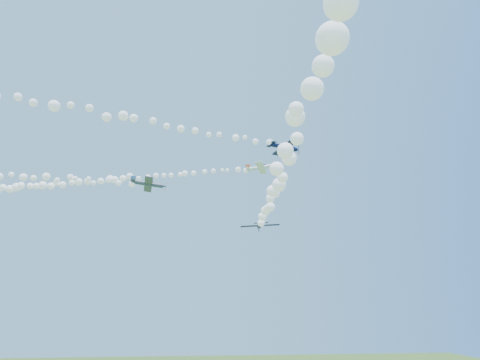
{
  "coord_description": "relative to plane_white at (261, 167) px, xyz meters",
  "views": [
    {
      "loc": [
        -2.65,
        -82.5,
        22.21
      ],
      "look_at": [
        5.8,
        -6.24,
        46.72
      ],
      "focal_mm": 30.0,
      "sensor_mm": 36.0,
      "label": 1
    }
  ],
  "objects": [
    {
      "name": "plane_white",
      "position": [
        0.0,
        0.0,
        0.0
      ],
      "size": [
        7.58,
        8.04,
        2.04
      ],
      "rotation": [
        -0.04,
        -0.08,
        -0.33
      ],
      "color": "white"
    },
    {
      "name": "smoke_trail_white",
      "position": [
        -38.54,
        13.41,
        -0.32
      ],
      "size": [
        72.94,
        27.2,
        3.18
      ],
      "primitive_type": null,
      "color": "white"
    },
    {
      "name": "plane_navy",
      "position": [
        2.05,
        -16.6,
        -1.41
      ],
      "size": [
        7.25,
        7.67,
        2.33
      ],
      "rotation": [
        -0.06,
        0.02,
        0.33
      ],
      "color": "#0C1238"
    },
    {
      "name": "smoke_trail_navy",
      "position": [
        -38.41,
        -30.44,
        -1.61
      ],
      "size": [
        76.96,
        28.07,
        2.86
      ],
      "primitive_type": null,
      "color": "white"
    },
    {
      "name": "plane_grey",
      "position": [
        -24.52,
        -15.64,
        -9.8
      ],
      "size": [
        6.95,
        7.32,
        2.69
      ],
      "rotation": [
        -0.11,
        0.09,
        0.13
      ],
      "color": "#3A4354"
    },
    {
      "name": "plane_black",
      "position": [
        -4.5,
        -24.7,
        -19.13
      ],
      "size": [
        6.61,
        6.33,
        1.71
      ],
      "rotation": [
        -0.06,
        -0.09,
        1.49
      ],
      "color": "black"
    },
    {
      "name": "smoke_trail_black",
      "position": [
        -7.66,
        -61.5,
        -19.4
      ],
      "size": [
        8.1,
        69.87,
        2.62
      ],
      "primitive_type": null,
      "color": "white"
    }
  ]
}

